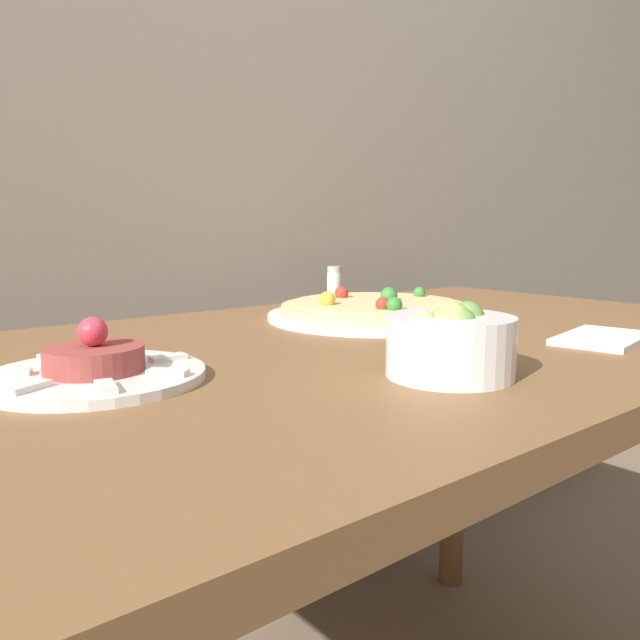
% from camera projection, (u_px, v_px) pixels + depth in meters
% --- Properties ---
extents(back_wall, '(8.00, 0.05, 2.60)m').
position_uv_depth(back_wall, '(160.00, 11.00, 1.14)').
color(back_wall, gray).
rests_on(back_wall, ground_plane).
extents(dining_table, '(1.45, 0.77, 0.76)m').
position_uv_depth(dining_table, '(341.00, 412.00, 0.85)').
color(dining_table, brown).
rests_on(dining_table, ground_plane).
extents(pizza_plate, '(0.36, 0.36, 0.05)m').
position_uv_depth(pizza_plate, '(375.00, 310.00, 1.04)').
color(pizza_plate, white).
rests_on(pizza_plate, dining_table).
extents(tartare_plate, '(0.22, 0.22, 0.07)m').
position_uv_depth(tartare_plate, '(95.00, 369.00, 0.63)').
color(tartare_plate, white).
rests_on(tartare_plate, dining_table).
extents(small_bowl, '(0.13, 0.13, 0.08)m').
position_uv_depth(small_bowl, '(450.00, 342.00, 0.64)').
color(small_bowl, white).
rests_on(small_bowl, dining_table).
extents(napkin, '(0.17, 0.12, 0.01)m').
position_uv_depth(napkin, '(602.00, 338.00, 0.84)').
color(napkin, white).
rests_on(napkin, dining_table).
extents(salt_shaker, '(0.03, 0.03, 0.07)m').
position_uv_depth(salt_shaker, '(334.00, 284.00, 1.27)').
color(salt_shaker, silver).
rests_on(salt_shaker, dining_table).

